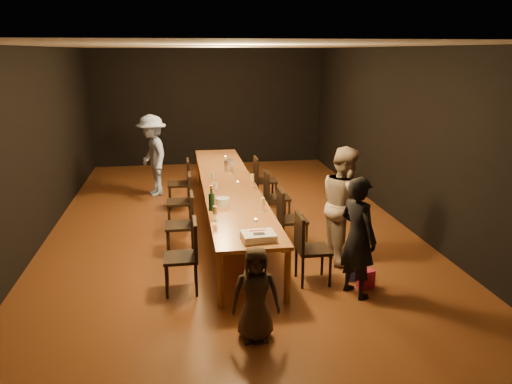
{
  "coord_description": "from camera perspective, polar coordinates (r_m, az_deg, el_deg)",
  "views": [
    {
      "loc": [
        -0.81,
        -8.21,
        2.92
      ],
      "look_at": [
        0.24,
        -1.5,
        1.0
      ],
      "focal_mm": 35.0,
      "sensor_mm": 36.0,
      "label": 1
    }
  ],
  "objects": [
    {
      "name": "ground",
      "position": [
        8.75,
        -3.08,
        -3.72
      ],
      "size": [
        10.0,
        10.0,
        0.0
      ],
      "primitive_type": "plane",
      "color": "#4E2D13",
      "rests_on": "ground"
    },
    {
      "name": "room_shell",
      "position": [
        8.29,
        -3.29,
        9.93
      ],
      "size": [
        6.04,
        10.04,
        3.02
      ],
      "color": "black",
      "rests_on": "ground"
    },
    {
      "name": "table",
      "position": [
        8.55,
        -3.14,
        0.72
      ],
      "size": [
        0.9,
        6.0,
        0.75
      ],
      "color": "#94562B",
      "rests_on": "ground"
    },
    {
      "name": "chair_right_0",
      "position": [
        6.53,
        6.57,
        -6.44
      ],
      "size": [
        0.42,
        0.42,
        0.93
      ],
      "primitive_type": null,
      "rotation": [
        0.0,
        0.0,
        -1.57
      ],
      "color": "black",
      "rests_on": "ground"
    },
    {
      "name": "chair_right_1",
      "position": [
        7.61,
        4.2,
        -3.07
      ],
      "size": [
        0.42,
        0.42,
        0.93
      ],
      "primitive_type": null,
      "rotation": [
        0.0,
        0.0,
        -1.57
      ],
      "color": "black",
      "rests_on": "ground"
    },
    {
      "name": "chair_right_2",
      "position": [
        8.73,
        2.44,
        -0.56
      ],
      "size": [
        0.42,
        0.42,
        0.93
      ],
      "primitive_type": null,
      "rotation": [
        0.0,
        0.0,
        -1.57
      ],
      "color": "black",
      "rests_on": "ground"
    },
    {
      "name": "chair_right_3",
      "position": [
        9.87,
        1.08,
        1.38
      ],
      "size": [
        0.42,
        0.42,
        0.93
      ],
      "primitive_type": null,
      "rotation": [
        0.0,
        0.0,
        -1.57
      ],
      "color": "black",
      "rests_on": "ground"
    },
    {
      "name": "chair_left_0",
      "position": [
        6.31,
        -8.62,
        -7.31
      ],
      "size": [
        0.42,
        0.42,
        0.93
      ],
      "primitive_type": null,
      "rotation": [
        0.0,
        0.0,
        1.57
      ],
      "color": "black",
      "rests_on": "ground"
    },
    {
      "name": "chair_left_1",
      "position": [
        7.43,
        -8.71,
        -3.7
      ],
      "size": [
        0.42,
        0.42,
        0.93
      ],
      "primitive_type": null,
      "rotation": [
        0.0,
        0.0,
        1.57
      ],
      "color": "black",
      "rests_on": "ground"
    },
    {
      "name": "chair_left_2",
      "position": [
        8.57,
        -8.78,
        -1.05
      ],
      "size": [
        0.42,
        0.42,
        0.93
      ],
      "primitive_type": null,
      "rotation": [
        0.0,
        0.0,
        1.57
      ],
      "color": "black",
      "rests_on": "ground"
    },
    {
      "name": "chair_left_3",
      "position": [
        9.73,
        -8.83,
        0.98
      ],
      "size": [
        0.42,
        0.42,
        0.93
      ],
      "primitive_type": null,
      "rotation": [
        0.0,
        0.0,
        1.57
      ],
      "color": "black",
      "rests_on": "ground"
    },
    {
      "name": "woman_birthday",
      "position": [
        6.18,
        11.56,
        -5.08
      ],
      "size": [
        0.56,
        0.65,
        1.51
      ],
      "primitive_type": "imported",
      "rotation": [
        0.0,
        0.0,
        2.0
      ],
      "color": "black",
      "rests_on": "ground"
    },
    {
      "name": "woman_tan",
      "position": [
        7.18,
        10.09,
        -1.39
      ],
      "size": [
        0.63,
        0.81,
        1.66
      ],
      "primitive_type": "imported",
      "rotation": [
        0.0,
        0.0,
        1.56
      ],
      "color": "tan",
      "rests_on": "ground"
    },
    {
      "name": "man_blue",
      "position": [
        10.56,
        -11.73,
        4.11
      ],
      "size": [
        0.94,
        1.23,
        1.68
      ],
      "primitive_type": "imported",
      "rotation": [
        0.0,
        0.0,
        -1.25
      ],
      "color": "#8BA0D7",
      "rests_on": "ground"
    },
    {
      "name": "child",
      "position": [
        5.25,
        -0.04,
        -11.58
      ],
      "size": [
        0.52,
        0.36,
        1.02
      ],
      "primitive_type": "imported",
      "rotation": [
        0.0,
        0.0,
        -0.08
      ],
      "color": "#3B2D21",
      "rests_on": "ground"
    },
    {
      "name": "gift_bag_red",
      "position": [
        6.6,
        12.46,
        -9.74
      ],
      "size": [
        0.22,
        0.15,
        0.24
      ],
      "primitive_type": "cube",
      "rotation": [
        0.0,
        0.0,
        0.22
      ],
      "color": "#D82050",
      "rests_on": "ground"
    },
    {
      "name": "gift_bag_blue",
      "position": [
        6.8,
        11.19,
        -8.75
      ],
      "size": [
        0.22,
        0.15,
        0.27
      ],
      "primitive_type": "cube",
      "rotation": [
        0.0,
        0.0,
        -0.04
      ],
      "color": "#224497",
      "rests_on": "ground"
    },
    {
      "name": "birthday_cake",
      "position": [
        5.97,
        0.28,
        -5.09
      ],
      "size": [
        0.41,
        0.34,
        0.09
      ],
      "rotation": [
        0.0,
        0.0,
        0.07
      ],
      "color": "white",
      "rests_on": "table"
    },
    {
      "name": "plate_stack",
      "position": [
        7.28,
        -3.86,
        -1.13
      ],
      "size": [
        0.25,
        0.25,
        0.12
      ],
      "primitive_type": "cylinder",
      "rotation": [
        0.0,
        0.0,
        0.24
      ],
      "color": "white",
      "rests_on": "table"
    },
    {
      "name": "champagne_bottle",
      "position": [
        7.04,
        -5.1,
        -0.7
      ],
      "size": [
        0.11,
        0.11,
        0.36
      ],
      "primitive_type": null,
      "rotation": [
        0.0,
        0.0,
        0.43
      ],
      "color": "black",
      "rests_on": "table"
    },
    {
      "name": "ice_bucket",
      "position": [
        9.44,
        -3.15,
        3.09
      ],
      "size": [
        0.23,
        0.23,
        0.19
      ],
      "primitive_type": "cylinder",
      "rotation": [
        0.0,
        0.0,
        -0.39
      ],
      "color": "silver",
      "rests_on": "table"
    },
    {
      "name": "wineglass_0",
      "position": [
        6.62,
        -4.69,
        -2.47
      ],
      "size": [
        0.06,
        0.06,
        0.21
      ],
      "primitive_type": null,
      "color": "beige",
      "rests_on": "table"
    },
    {
      "name": "wineglass_1",
      "position": [
        6.96,
        0.76,
        -1.5
      ],
      "size": [
        0.06,
        0.06,
        0.21
      ],
      "primitive_type": null,
      "color": "beige",
      "rests_on": "table"
    },
    {
      "name": "wineglass_2",
      "position": [
        7.78,
        -4.62,
        0.32
      ],
      "size": [
        0.06,
        0.06,
        0.21
      ],
      "primitive_type": null,
      "color": "silver",
      "rests_on": "table"
    },
    {
      "name": "wineglass_3",
      "position": [
        8.31,
        -0.42,
        1.38
      ],
      "size": [
        0.06,
        0.06,
        0.21
      ],
      "primitive_type": null,
      "color": "beige",
      "rests_on": "table"
    },
    {
      "name": "wineglass_4",
      "position": [
        8.47,
        -4.98,
        1.6
      ],
      "size": [
        0.06,
        0.06,
        0.21
      ],
      "primitive_type": null,
      "color": "silver",
      "rests_on": "table"
    },
    {
      "name": "wineglass_5",
      "position": [
        9.3,
        -2.76,
        2.92
      ],
      "size": [
        0.06,
        0.06,
        0.21
      ],
      "primitive_type": null,
      "color": "silver",
      "rests_on": "table"
    },
    {
      "name": "tealight_near",
      "position": [
        6.61,
        -0.05,
        -3.25
      ],
      "size": [
        0.05,
        0.05,
        0.03
      ],
      "primitive_type": "cylinder",
      "color": "#B2B7B2",
      "rests_on": "table"
    },
    {
      "name": "tealight_mid",
      "position": [
        8.5,
        -2.11,
        1.09
      ],
      "size": [
        0.05,
        0.05,
        0.03
      ],
      "primitive_type": "cylinder",
      "color": "#B2B7B2",
      "rests_on": "table"
    },
    {
      "name": "tealight_far",
      "position": [
        10.59,
        -3.51,
        4.02
      ],
      "size": [
        0.05,
        0.05,
        0.03
      ],
      "primitive_type": "cylinder",
      "color": "#B2B7B2",
      "rests_on": "table"
    }
  ]
}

